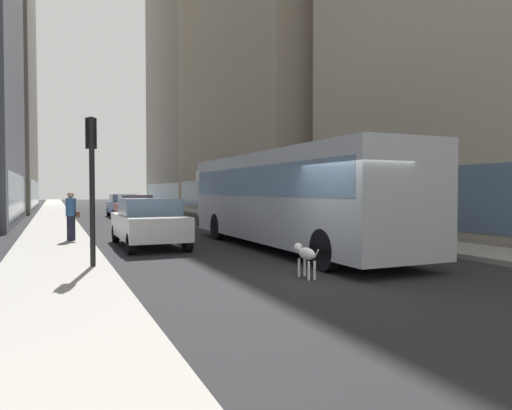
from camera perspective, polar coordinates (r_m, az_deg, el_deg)
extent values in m
plane|color=#232326|center=(44.20, -16.11, -0.73)|extent=(120.00, 120.00, 0.00)
cube|color=#9E9991|center=(43.82, -23.52, -0.73)|extent=(2.40, 110.00, 0.15)
cube|color=gray|center=(45.29, -8.94, -0.53)|extent=(2.40, 110.00, 0.15)
cube|color=slate|center=(29.88, -27.12, 1.05)|extent=(0.08, 13.57, 2.40)
cube|color=slate|center=(49.79, -25.45, 1.29)|extent=(0.08, 19.76, 2.40)
cube|color=slate|center=(19.36, 20.73, 0.83)|extent=(0.08, 16.33, 2.40)
cube|color=slate|center=(38.64, -5.17, 1.36)|extent=(0.08, 21.15, 2.40)
cube|color=gray|center=(65.81, -7.56, 16.38)|extent=(9.09, 21.33, 36.97)
cube|color=slate|center=(62.58, -11.49, 1.49)|extent=(0.08, 19.20, 2.40)
cube|color=#999EA3|center=(15.06, 3.77, 0.99)|extent=(2.55, 11.50, 2.75)
cube|color=slate|center=(15.06, 3.77, 2.87)|extent=(2.57, 11.04, 0.90)
cube|color=black|center=(20.34, -3.63, -1.98)|extent=(2.55, 0.16, 0.44)
cylinder|color=black|center=(17.94, -4.67, -2.64)|extent=(0.30, 1.00, 1.00)
cylinder|color=black|center=(18.79, 1.84, -2.44)|extent=(0.30, 1.00, 1.00)
cylinder|color=black|center=(10.98, 8.50, -5.47)|extent=(0.30, 1.00, 1.00)
cylinder|color=black|center=(12.32, 17.44, -4.74)|extent=(0.30, 1.00, 1.00)
cube|color=silver|center=(19.33, -7.15, 3.60)|extent=(0.08, 0.24, 0.40)
cube|color=silver|center=(16.03, -13.03, -2.51)|extent=(1.92, 4.49, 0.75)
cube|color=slate|center=(15.77, -12.90, -0.21)|extent=(1.76, 2.02, 0.55)
cylinder|color=black|center=(17.74, -16.81, -3.35)|extent=(0.22, 0.64, 0.64)
cylinder|color=black|center=(18.01, -11.43, -3.23)|extent=(0.22, 0.64, 0.64)
cylinder|color=black|center=(14.13, -15.06, -4.63)|extent=(0.22, 0.64, 0.64)
cylinder|color=black|center=(14.47, -8.38, -4.43)|extent=(0.22, 0.64, 0.64)
cube|color=#4C6BB7|center=(34.56, -16.04, -0.26)|extent=(1.76, 4.43, 0.75)
cube|color=slate|center=(34.32, -16.00, 0.82)|extent=(1.62, 1.99, 0.55)
cylinder|color=black|center=(36.27, -17.61, -0.77)|extent=(0.22, 0.64, 0.64)
cylinder|color=black|center=(36.46, -15.20, -0.74)|extent=(0.22, 0.64, 0.64)
cylinder|color=black|center=(32.70, -16.96, -1.03)|extent=(0.22, 0.64, 0.64)
cylinder|color=black|center=(32.91, -14.29, -0.99)|extent=(0.22, 0.64, 0.64)
cube|color=red|center=(29.26, -14.66, -0.60)|extent=(1.93, 4.51, 0.75)
cube|color=slate|center=(29.02, -14.61, 0.66)|extent=(1.78, 2.03, 0.55)
cylinder|color=black|center=(30.98, -16.75, -1.18)|extent=(0.22, 0.64, 0.64)
cylinder|color=black|center=(31.23, -13.63, -1.14)|extent=(0.22, 0.64, 0.64)
cylinder|color=black|center=(27.34, -15.83, -1.56)|extent=(0.22, 0.64, 0.64)
cylinder|color=black|center=(27.62, -12.31, -1.50)|extent=(0.22, 0.64, 0.64)
ellipsoid|color=white|center=(10.07, 6.23, -5.95)|extent=(0.22, 0.60, 0.26)
sphere|color=white|center=(10.38, 5.19, -5.20)|extent=(0.20, 0.20, 0.20)
sphere|color=black|center=(10.37, 4.84, -5.11)|extent=(0.07, 0.07, 0.07)
sphere|color=black|center=(10.43, 5.43, -5.07)|extent=(0.07, 0.07, 0.07)
cylinder|color=white|center=(9.72, 7.41, -5.93)|extent=(0.03, 0.16, 0.19)
cylinder|color=white|center=(10.26, 5.30, -7.66)|extent=(0.06, 0.06, 0.40)
cylinder|color=white|center=(10.33, 5.98, -7.60)|extent=(0.06, 0.06, 0.40)
cylinder|color=white|center=(9.90, 6.48, -8.01)|extent=(0.06, 0.06, 0.40)
cylinder|color=white|center=(9.97, 7.18, -7.94)|extent=(0.06, 0.06, 0.40)
sphere|color=black|center=(10.17, 6.20, -5.64)|extent=(0.04, 0.04, 0.04)
sphere|color=black|center=(9.96, 6.16, -5.91)|extent=(0.04, 0.04, 0.04)
sphere|color=black|center=(9.91, 6.85, -5.72)|extent=(0.04, 0.04, 0.04)
cylinder|color=#1E1E2D|center=(17.39, -21.71, -2.66)|extent=(0.28, 0.28, 0.85)
cylinder|color=#33598C|center=(17.35, -21.73, -0.23)|extent=(0.34, 0.34, 0.62)
sphere|color=tan|center=(17.34, -21.75, 1.15)|extent=(0.22, 0.22, 0.22)
cube|color=#59331E|center=(17.37, -21.00, -1.08)|extent=(0.12, 0.24, 0.20)
cylinder|color=black|center=(11.25, -19.42, 1.52)|extent=(0.12, 0.12, 3.40)
cube|color=black|center=(11.50, -19.56, 8.26)|extent=(0.24, 0.20, 0.70)
sphere|color=red|center=(11.64, -19.61, 9.27)|extent=(0.11, 0.11, 0.11)
sphere|color=orange|center=(11.61, -19.60, 8.20)|extent=(0.11, 0.11, 0.11)
sphere|color=green|center=(11.59, -19.59, 7.12)|extent=(0.11, 0.11, 0.11)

